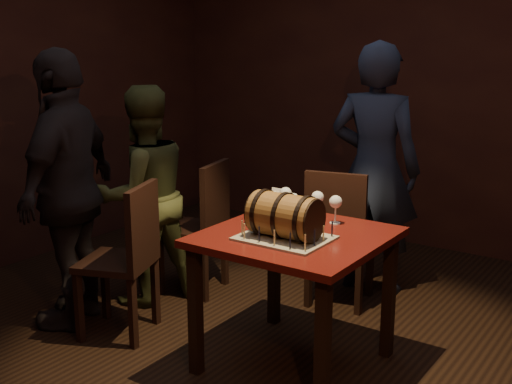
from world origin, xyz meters
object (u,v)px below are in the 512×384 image
(chair_back, at_px, (338,231))
(person_left_front, at_px, (69,190))
(chair_left_front, at_px, (128,252))
(pint_of_ale, at_px, (291,208))
(barrel_cake, at_px, (285,216))
(person_left_rear, at_px, (143,196))
(wine_glass_mid, at_px, (317,199))
(wine_glass_right, at_px, (336,203))
(pub_table, at_px, (296,253))
(person_back, at_px, (374,169))
(wine_glass_left, at_px, (286,195))
(chair_left_rear, at_px, (203,220))

(chair_back, height_order, person_left_front, person_left_front)
(chair_left_front, bearing_deg, pint_of_ale, 27.79)
(pint_of_ale, bearing_deg, chair_left_front, -152.21)
(barrel_cake, height_order, person_left_rear, person_left_rear)
(person_left_front, bearing_deg, wine_glass_mid, 92.46)
(wine_glass_right, bearing_deg, person_left_front, -158.72)
(pint_of_ale, bearing_deg, person_left_rear, -179.97)
(pub_table, xyz_separation_m, chair_back, (-0.18, 0.84, -0.12))
(chair_left_front, bearing_deg, wine_glass_mid, 30.52)
(wine_glass_mid, height_order, wine_glass_right, same)
(person_left_rear, bearing_deg, chair_left_front, 55.61)
(barrel_cake, xyz_separation_m, chair_back, (-0.18, 0.95, -0.35))
(pint_of_ale, xyz_separation_m, person_back, (0.03, 1.06, 0.05))
(chair_left_front, xyz_separation_m, person_back, (0.87, 1.50, 0.35))
(barrel_cake, xyz_separation_m, chair_left_front, (-1.00, -0.13, -0.35))
(pint_of_ale, bearing_deg, wine_glass_left, 134.53)
(barrel_cake, relative_size, chair_left_front, 0.44)
(pint_of_ale, xyz_separation_m, chair_back, (-0.02, 0.64, -0.30))
(pint_of_ale, bearing_deg, chair_left_rear, 160.04)
(pub_table, relative_size, wine_glass_mid, 5.59)
(pub_table, bearing_deg, chair_left_front, -166.26)
(chair_left_rear, bearing_deg, chair_back, 18.75)
(chair_back, height_order, chair_left_rear, same)
(wine_glass_right, relative_size, person_back, 0.09)
(pub_table, distance_m, pint_of_ale, 0.31)
(wine_glass_left, xyz_separation_m, chair_left_front, (-0.75, -0.54, -0.35))
(pub_table, height_order, person_left_front, person_left_front)
(wine_glass_right, bearing_deg, pub_table, -106.32)
(person_left_rear, bearing_deg, wine_glass_left, 116.50)
(pub_table, relative_size, wine_glass_left, 5.59)
(barrel_cake, height_order, wine_glass_right, barrel_cake)
(pint_of_ale, height_order, chair_left_front, chair_left_front)
(chair_left_front, height_order, person_left_rear, person_left_rear)
(pint_of_ale, bearing_deg, wine_glass_right, 18.98)
(wine_glass_left, distance_m, chair_left_front, 0.99)
(pub_table, height_order, chair_left_rear, chair_left_rear)
(wine_glass_left, distance_m, chair_back, 0.65)
(wine_glass_mid, height_order, chair_left_rear, chair_left_rear)
(barrel_cake, bearing_deg, pint_of_ale, 116.73)
(wine_glass_mid, relative_size, person_left_front, 0.09)
(wine_glass_right, relative_size, pint_of_ale, 1.07)
(wine_glass_mid, bearing_deg, barrel_cake, -83.15)
(person_left_rear, bearing_deg, chair_back, 140.88)
(chair_left_front, height_order, person_left_front, person_left_front)
(wine_glass_right, bearing_deg, wine_glass_left, 178.08)
(person_left_rear, height_order, person_left_front, person_left_front)
(pub_table, height_order, barrel_cake, barrel_cake)
(barrel_cake, distance_m, chair_back, 1.03)
(wine_glass_left, height_order, chair_left_rear, chair_left_rear)
(wine_glass_left, distance_m, wine_glass_mid, 0.20)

